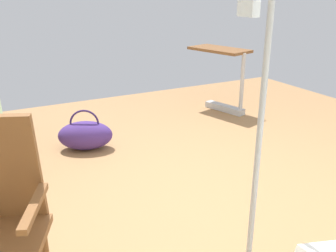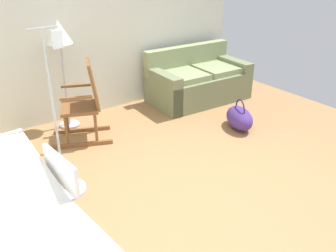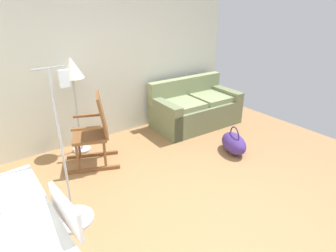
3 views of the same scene
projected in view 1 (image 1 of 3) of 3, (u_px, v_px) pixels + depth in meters
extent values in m
plane|color=#9E7247|center=(224.00, 190.00, 3.13)|extent=(6.29, 6.29, 0.00)
cube|color=brown|center=(34.00, 207.00, 1.68)|extent=(0.37, 0.19, 0.03)
cube|color=#B2B5BA|center=(225.00, 108.00, 5.14)|extent=(0.61, 0.28, 0.08)
cylinder|color=black|center=(240.00, 113.00, 4.97)|extent=(0.07, 0.07, 0.06)
cylinder|color=black|center=(210.00, 105.00, 5.32)|extent=(0.07, 0.07, 0.06)
cylinder|color=#B2B5BA|center=(242.00, 82.00, 4.82)|extent=(0.05, 0.05, 0.74)
cube|color=brown|center=(219.00, 50.00, 4.97)|extent=(0.88, 0.60, 0.04)
ellipsoid|color=#472D7A|center=(85.00, 135.00, 3.89)|extent=(0.51, 0.64, 0.30)
torus|color=#312055|center=(84.00, 124.00, 3.84)|extent=(0.13, 0.28, 0.30)
cylinder|color=#B2B5BA|center=(255.00, 182.00, 1.51)|extent=(0.02, 0.02, 1.65)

